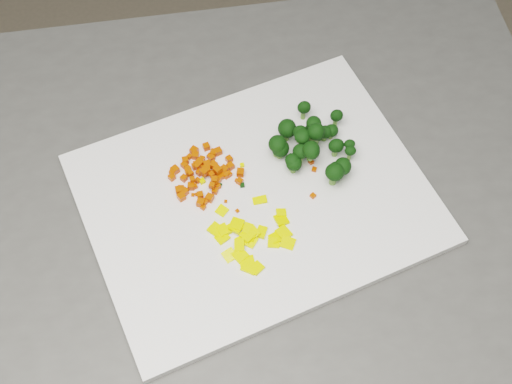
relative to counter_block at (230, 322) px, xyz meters
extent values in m
plane|color=#82725C|center=(0.16, 0.05, -0.45)|extent=(4.00, 4.00, 0.00)
cube|color=#4C4B49|center=(0.00, 0.00, 0.00)|extent=(0.92, 0.66, 0.90)
cube|color=white|center=(0.04, -0.02, 0.46)|extent=(0.47, 0.40, 0.01)
cube|color=#CC3402|center=(0.03, 0.01, 0.47)|extent=(0.01, 0.01, 0.01)
cube|color=#CC3402|center=(0.00, 0.03, 0.47)|extent=(0.01, 0.01, 0.01)
cube|color=#CC3402|center=(0.00, 0.02, 0.47)|extent=(0.01, 0.01, 0.01)
cube|color=#CC3402|center=(-0.02, 0.03, 0.47)|extent=(0.01, 0.01, 0.01)
cube|color=#CC3402|center=(-0.02, -0.03, 0.46)|extent=(0.01, 0.01, 0.01)
cube|color=#CC3402|center=(-0.03, 0.03, 0.47)|extent=(0.01, 0.01, 0.01)
cube|color=#CC3402|center=(0.00, 0.02, 0.46)|extent=(0.01, 0.01, 0.01)
cube|color=#CC3402|center=(-0.05, -0.01, 0.47)|extent=(0.01, 0.01, 0.01)
cube|color=#CC3402|center=(-0.03, 0.03, 0.46)|extent=(0.01, 0.01, 0.01)
cube|color=#CC3402|center=(0.00, 0.01, 0.47)|extent=(0.01, 0.01, 0.01)
cube|color=#CC3402|center=(0.00, 0.00, 0.47)|extent=(0.01, 0.01, 0.01)
cube|color=#CC3402|center=(0.01, 0.02, 0.47)|extent=(0.01, 0.01, 0.01)
cube|color=#CC3402|center=(-0.01, 0.03, 0.46)|extent=(0.01, 0.01, 0.01)
cube|color=#CC3402|center=(0.00, 0.05, 0.46)|extent=(0.01, 0.01, 0.01)
cube|color=#CC3402|center=(0.00, 0.04, 0.46)|extent=(0.01, 0.01, 0.01)
cube|color=#CC3402|center=(0.01, 0.01, 0.46)|extent=(0.01, 0.01, 0.01)
cube|color=#CC3402|center=(0.01, 0.05, 0.46)|extent=(0.01, 0.01, 0.01)
cube|color=#CC3402|center=(-0.02, 0.01, 0.46)|extent=(0.01, 0.01, 0.01)
cube|color=#CC3402|center=(-0.04, 0.04, 0.46)|extent=(0.01, 0.01, 0.01)
cube|color=#CC3402|center=(0.02, 0.03, 0.46)|extent=(0.01, 0.01, 0.01)
cube|color=#CC3402|center=(-0.02, 0.04, 0.47)|extent=(0.01, 0.01, 0.01)
cube|color=#CC3402|center=(-0.01, -0.02, 0.47)|extent=(0.01, 0.01, 0.01)
cube|color=#CC3402|center=(-0.04, 0.02, 0.46)|extent=(0.01, 0.01, 0.01)
cube|color=#CC3402|center=(0.00, 0.00, 0.46)|extent=(0.01, 0.01, 0.01)
cube|color=#CC3402|center=(-0.01, 0.01, 0.47)|extent=(0.01, 0.01, 0.01)
cube|color=#CC3402|center=(-0.02, 0.06, 0.47)|extent=(0.01, 0.01, 0.01)
cube|color=#CC3402|center=(-0.02, 0.05, 0.46)|extent=(0.01, 0.01, 0.01)
cube|color=#CC3402|center=(0.01, 0.01, 0.46)|extent=(0.01, 0.01, 0.01)
cube|color=#CC3402|center=(-0.02, 0.03, 0.46)|extent=(0.01, 0.01, 0.01)
cube|color=#CC3402|center=(-0.01, -0.01, 0.46)|extent=(0.01, 0.01, 0.01)
cube|color=#CC3402|center=(-0.03, 0.02, 0.47)|extent=(0.01, 0.01, 0.01)
cube|color=#CC3402|center=(-0.05, 0.00, 0.46)|extent=(0.01, 0.01, 0.01)
cube|color=#CC3402|center=(0.03, 0.00, 0.46)|extent=(0.01, 0.01, 0.01)
cube|color=#CC3402|center=(-0.05, 0.03, 0.46)|extent=(0.01, 0.01, 0.01)
cube|color=#CC3402|center=(-0.04, 0.00, 0.46)|extent=(0.01, 0.01, 0.01)
cube|color=#CC3402|center=(0.00, 0.03, 0.46)|extent=(0.01, 0.01, 0.01)
cube|color=#CC3402|center=(-0.02, 0.04, 0.46)|extent=(0.01, 0.01, 0.01)
cube|color=#CC3402|center=(-0.02, 0.02, 0.47)|extent=(0.01, 0.01, 0.01)
cube|color=#CC3402|center=(-0.05, 0.03, 0.47)|extent=(0.01, 0.01, 0.01)
cube|color=#CC3402|center=(0.02, 0.04, 0.46)|extent=(0.01, 0.01, 0.01)
cube|color=#CC3402|center=(-0.01, 0.00, 0.47)|extent=(0.01, 0.01, 0.01)
cube|color=#CC3402|center=(-0.02, 0.02, 0.46)|extent=(0.01, 0.01, 0.01)
cube|color=#CC3402|center=(-0.02, -0.01, 0.46)|extent=(0.01, 0.01, 0.01)
cube|color=#CC3402|center=(-0.01, 0.02, 0.47)|extent=(0.01, 0.01, 0.01)
cube|color=#CC3402|center=(-0.03, 0.01, 0.46)|extent=(0.01, 0.01, 0.01)
cube|color=#CC3402|center=(-0.01, 0.02, 0.47)|extent=(0.01, 0.01, 0.01)
cube|color=#CC3402|center=(-0.02, 0.05, 0.46)|extent=(0.01, 0.01, 0.01)
cube|color=#CC3402|center=(-0.03, 0.01, 0.47)|extent=(0.01, 0.01, 0.01)
cube|color=#CC3402|center=(-0.03, 0.04, 0.46)|extent=(0.01, 0.01, 0.01)
cube|color=#CC3402|center=(-0.02, -0.02, 0.46)|extent=(0.01, 0.01, 0.01)
cube|color=#CC3402|center=(-0.02, -0.02, 0.47)|extent=(0.01, 0.01, 0.01)
cube|color=#CC3402|center=(-0.01, 0.04, 0.46)|extent=(0.01, 0.01, 0.01)
cube|color=#CC3402|center=(0.02, 0.01, 0.46)|extent=(0.01, 0.01, 0.01)
cube|color=#CC3402|center=(-0.01, 0.06, 0.46)|extent=(0.01, 0.01, 0.01)
cube|color=#CC3402|center=(-0.02, 0.03, 0.46)|extent=(0.01, 0.01, 0.01)
cube|color=#CC3402|center=(-0.01, 0.03, 0.47)|extent=(0.01, 0.01, 0.01)
cube|color=#CC3402|center=(-0.05, 0.02, 0.46)|extent=(0.01, 0.01, 0.01)
cube|color=#CC3402|center=(-0.02, 0.04, 0.46)|extent=(0.01, 0.01, 0.01)
cube|color=#CC3402|center=(-0.03, 0.05, 0.46)|extent=(0.01, 0.01, 0.01)
cube|color=#CC3402|center=(-0.05, 0.00, 0.47)|extent=(0.01, 0.01, 0.01)
cube|color=#CC3402|center=(0.00, 0.02, 0.47)|extent=(0.01, 0.01, 0.01)
cube|color=#CC3402|center=(-0.03, 0.01, 0.46)|extent=(0.01, 0.01, 0.01)
cube|color=#CC3402|center=(-0.04, 0.00, 0.46)|extent=(0.01, 0.01, 0.01)
cube|color=#CC3402|center=(-0.01, 0.02, 0.47)|extent=(0.01, 0.01, 0.01)
cube|color=#CC3402|center=(0.00, 0.05, 0.46)|extent=(0.01, 0.01, 0.01)
cube|color=#FFEA0D|center=(0.00, -0.06, 0.46)|extent=(0.02, 0.02, 0.01)
cube|color=#FFEA0D|center=(0.02, -0.07, 0.47)|extent=(0.02, 0.02, 0.01)
cube|color=#FFEA0D|center=(0.01, -0.10, 0.46)|extent=(0.02, 0.02, 0.01)
cube|color=#FFEA0D|center=(0.03, -0.07, 0.47)|extent=(0.02, 0.02, 0.00)
cube|color=#FFEA0D|center=(0.04, -0.07, 0.46)|extent=(0.02, 0.02, 0.01)
cube|color=#FFEA0D|center=(0.03, -0.07, 0.46)|extent=(0.02, 0.02, 0.00)
cube|color=#FFEA0D|center=(0.07, -0.09, 0.46)|extent=(0.02, 0.02, 0.01)
cube|color=#FFEA0D|center=(0.02, -0.08, 0.46)|extent=(0.02, 0.02, 0.01)
cube|color=#FFEA0D|center=(0.02, -0.08, 0.46)|extent=(0.01, 0.01, 0.00)
cube|color=#FFEA0D|center=(0.05, -0.09, 0.46)|extent=(0.02, 0.02, 0.01)
cube|color=#FFEA0D|center=(0.05, -0.03, 0.46)|extent=(0.02, 0.01, 0.01)
cube|color=#FFEA0D|center=(0.07, -0.06, 0.46)|extent=(0.02, 0.02, 0.01)
cube|color=#FFEA0D|center=(-0.01, -0.07, 0.46)|extent=(0.02, 0.02, 0.01)
cube|color=#FFEA0D|center=(0.03, -0.07, 0.47)|extent=(0.02, 0.02, 0.00)
cube|color=#FFEA0D|center=(0.01, -0.06, 0.47)|extent=(0.02, 0.02, 0.01)
cube|color=#FFEA0D|center=(0.01, -0.09, 0.47)|extent=(0.01, 0.02, 0.01)
cube|color=#FFEA0D|center=(0.05, -0.08, 0.46)|extent=(0.01, 0.02, 0.00)
cube|color=#FFEA0D|center=(0.02, -0.12, 0.46)|extent=(0.02, 0.02, 0.00)
cube|color=#FFEA0D|center=(0.02, -0.07, 0.46)|extent=(0.01, 0.02, 0.00)
cube|color=#FFEA0D|center=(0.01, -0.08, 0.46)|extent=(0.01, 0.01, 0.00)
cube|color=#FFEA0D|center=(0.00, -0.06, 0.46)|extent=(0.02, 0.02, 0.01)
cube|color=#FFEA0D|center=(0.02, -0.11, 0.46)|extent=(0.02, 0.02, 0.00)
cube|color=#FFEA0D|center=(0.02, -0.08, 0.47)|extent=(0.02, 0.02, 0.01)
cube|color=#FFEA0D|center=(0.00, -0.03, 0.46)|extent=(0.02, 0.02, 0.01)
cube|color=#FFEA0D|center=(0.07, -0.05, 0.46)|extent=(0.01, 0.01, 0.01)
cube|color=#FFEA0D|center=(0.07, -0.08, 0.46)|extent=(0.02, 0.02, 0.00)
cube|color=#FFEA0D|center=(-0.01, -0.06, 0.46)|extent=(0.02, 0.02, 0.01)
cube|color=#FFEA0D|center=(0.01, -0.06, 0.47)|extent=(0.02, 0.02, 0.01)
cube|color=#FFEA0D|center=(0.03, -0.12, 0.46)|extent=(0.02, 0.02, 0.01)
cube|color=#FFEA0D|center=(0.00, -0.10, 0.46)|extent=(0.02, 0.02, 0.01)
cube|color=#FFEA0D|center=(0.02, -0.08, 0.46)|extent=(0.02, 0.02, 0.01)
cube|color=black|center=(0.00, 0.00, 0.46)|extent=(0.01, 0.01, 0.00)
cube|color=#CC3402|center=(0.02, 0.00, 0.46)|extent=(0.01, 0.01, 0.00)
cube|color=#CC3402|center=(0.02, -0.04, 0.46)|extent=(0.01, 0.01, 0.00)
cube|color=#CC3402|center=(0.11, -0.04, 0.46)|extent=(0.01, 0.01, 0.00)
cube|color=#CC3402|center=(-0.03, -0.01, 0.46)|extent=(0.01, 0.01, 0.00)
cube|color=#CC3402|center=(-0.03, -0.01, 0.46)|extent=(0.00, 0.00, 0.00)
cube|color=#FFEA0D|center=(0.03, 0.03, 0.46)|extent=(0.01, 0.01, 0.00)
cube|color=#CC3402|center=(0.12, 0.01, 0.46)|extent=(0.01, 0.01, 0.00)
cube|color=black|center=(0.03, 0.00, 0.46)|extent=(0.01, 0.01, 0.00)
cube|color=black|center=(0.00, 0.02, 0.46)|extent=(0.01, 0.01, 0.00)
cube|color=#CC3402|center=(0.01, -0.02, 0.46)|extent=(0.00, 0.00, 0.00)
cube|color=#FFEA0D|center=(-0.02, 0.01, 0.46)|extent=(0.01, 0.01, 0.00)
cube|color=#CC3402|center=(0.12, 0.00, 0.46)|extent=(0.01, 0.01, 0.00)
camera|label=1|loc=(-0.04, -0.46, 1.21)|focal=50.00mm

